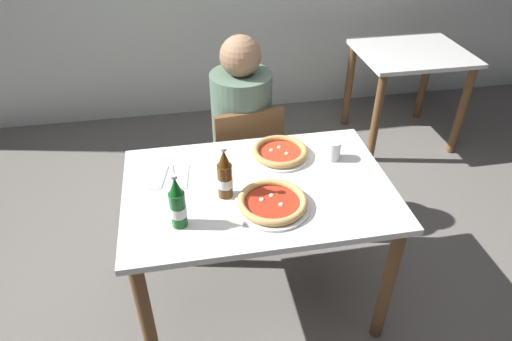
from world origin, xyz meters
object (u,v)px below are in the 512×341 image
beer_bottle_left (178,205)px  beer_bottle_center (225,176)px  dining_table_background (408,70)px  napkin_with_cutlery (168,177)px  paper_cup (333,150)px  pizza_marinara_far (280,152)px  diner_seated (242,140)px  chair_behind_table (245,159)px  dining_table_main (258,205)px  pizza_margherita_near (272,203)px

beer_bottle_left → beer_bottle_center: (0.20, 0.15, 0.00)m
beer_bottle_left → beer_bottle_center: bearing=36.8°
beer_bottle_left → beer_bottle_center: 0.26m
dining_table_background → beer_bottle_left: size_ratio=3.24×
napkin_with_cutlery → paper_cup: size_ratio=2.10×
napkin_with_cutlery → beer_bottle_left: bearing=-83.4°
pizza_marinara_far → beer_bottle_left: bearing=-140.9°
diner_seated → napkin_with_cutlery: 0.69m
chair_behind_table → pizza_marinara_far: 0.50m
napkin_with_cutlery → paper_cup: paper_cup is taller
dining_table_main → paper_cup: paper_cup is taller
chair_behind_table → napkin_with_cutlery: chair_behind_table is taller
dining_table_main → paper_cup: size_ratio=12.63×
dining_table_main → pizza_margherita_near: 0.20m
dining_table_main → beer_bottle_left: (-0.36, -0.19, 0.22)m
pizza_marinara_far → paper_cup: (0.25, -0.07, 0.03)m
beer_bottle_left → dining_table_background: bearing=41.9°
pizza_margherita_near → beer_bottle_center: 0.23m
diner_seated → beer_bottle_center: (-0.18, -0.70, 0.27)m
dining_table_main → pizza_marinara_far: 0.30m
dining_table_main → pizza_margherita_near: (0.03, -0.15, 0.13)m
dining_table_background → pizza_marinara_far: pizza_marinara_far is taller
diner_seated → pizza_marinara_far: 0.49m
dining_table_background → pizza_margherita_near: (-1.39, -1.56, 0.18)m
beer_bottle_left → beer_bottle_center: size_ratio=1.00×
chair_behind_table → dining_table_background: 1.61m
diner_seated → pizza_marinara_far: diner_seated is taller
diner_seated → dining_table_background: 1.59m
beer_bottle_center → napkin_with_cutlery: bearing=143.9°
pizza_margherita_near → beer_bottle_center: bearing=148.9°
dining_table_main → paper_cup: (0.40, 0.15, 0.16)m
beer_bottle_center → napkin_with_cutlery: beer_bottle_center is taller
chair_behind_table → dining_table_background: size_ratio=1.06×
pizza_marinara_far → paper_cup: paper_cup is taller
pizza_margherita_near → beer_bottle_center: size_ratio=1.31×
dining_table_main → chair_behind_table: 0.63m
napkin_with_cutlery → diner_seated: bearing=51.0°
diner_seated → pizza_margherita_near: size_ratio=3.73×
dining_table_background → napkin_with_cutlery: 2.23m
chair_behind_table → diner_seated: size_ratio=0.70×
dining_table_main → pizza_margherita_near: bearing=-77.6°
chair_behind_table → beer_bottle_center: (-0.19, -0.65, 0.37)m
napkin_with_cutlery → beer_bottle_center: bearing=-36.1°
diner_seated → pizza_margherita_near: bearing=-89.7°
dining_table_background → chair_behind_table: bearing=-150.1°
chair_behind_table → pizza_margherita_near: bearing=83.9°
dining_table_background → beer_bottle_center: bearing=-137.4°
paper_cup → beer_bottle_center: bearing=-160.8°
diner_seated → paper_cup: diner_seated is taller
beer_bottle_left → dining_table_main: bearing=28.4°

